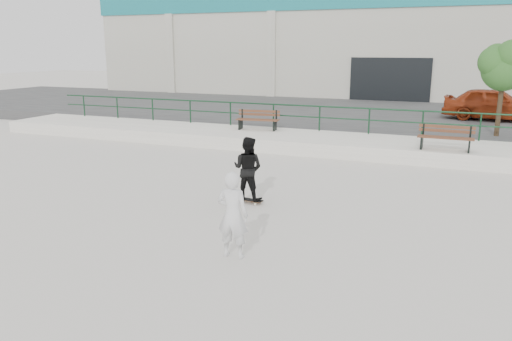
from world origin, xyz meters
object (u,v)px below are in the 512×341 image
at_px(bench_right, 446,138).
at_px(red_car, 494,104).
at_px(bench_left, 258,120).
at_px(seated_skater, 233,215).
at_px(standing_skater, 248,168).
at_px(skateboard, 248,200).
at_px(tree, 505,64).

height_order(bench_right, red_car, red_car).
relative_size(bench_left, seated_skater, 1.10).
bearing_deg(seated_skater, bench_left, -72.96).
xyz_separation_m(bench_right, seated_skater, (-3.36, -9.56, -0.08)).
bearing_deg(bench_right, standing_skater, -123.42).
bearing_deg(bench_right, bench_left, 169.31).
bearing_deg(bench_right, seated_skater, -108.02).
distance_m(red_car, skateboard, 15.99).
relative_size(skateboard, seated_skater, 0.48).
bearing_deg(tree, seated_skater, -111.25).
distance_m(bench_right, standing_skater, 7.75).
distance_m(tree, standing_skater, 12.00).
height_order(tree, seated_skater, tree).
height_order(tree, red_car, tree).
bearing_deg(bench_left, seated_skater, -77.05).
xyz_separation_m(tree, standing_skater, (-6.19, -10.01, -2.31)).
relative_size(bench_right, skateboard, 2.25).
distance_m(bench_right, tree, 4.66).
height_order(bench_right, seated_skater, seated_skater).
bearing_deg(skateboard, tree, 63.15).
xyz_separation_m(bench_right, skateboard, (-4.42, -6.37, -0.83)).
bearing_deg(skateboard, seated_skater, -66.74).
distance_m(bench_left, skateboard, 8.50).
relative_size(bench_left, standing_skater, 1.14).
bearing_deg(bench_left, red_car, 29.57).
height_order(bench_left, bench_right, bench_right).
xyz_separation_m(skateboard, seated_skater, (1.06, -3.19, 0.75)).
relative_size(bench_right, tree, 0.49).
relative_size(skateboard, standing_skater, 0.50).
bearing_deg(red_car, standing_skater, 162.40).
xyz_separation_m(bench_right, standing_skater, (-4.42, -6.37, -0.01)).
relative_size(bench_right, seated_skater, 1.08).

